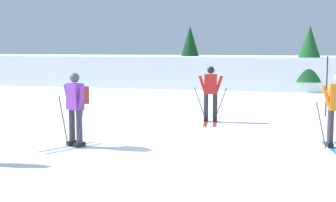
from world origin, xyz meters
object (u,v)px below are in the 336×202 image
at_px(skier_red, 211,92).
at_px(trail_marker_pole, 327,86).
at_px(skier_purple, 76,106).
at_px(conifer_far_left, 190,51).
at_px(conifer_far_right, 309,53).

bearing_deg(skier_red, trail_marker_pole, 32.62).
relative_size(skier_purple, conifer_far_left, 0.48).
height_order(trail_marker_pole, conifer_far_right, conifer_far_right).
height_order(skier_purple, trail_marker_pole, trail_marker_pole).
distance_m(trail_marker_pole, conifer_far_right, 9.19).
distance_m(skier_purple, conifer_far_left, 18.15).
height_order(skier_red, trail_marker_pole, trail_marker_pole).
bearing_deg(skier_purple, skier_red, 62.99).
bearing_deg(trail_marker_pole, skier_red, -147.38).
bearing_deg(skier_red, conifer_far_left, 105.41).
relative_size(skier_purple, conifer_far_right, 0.50).
bearing_deg(trail_marker_pole, conifer_far_right, 92.87).
height_order(skier_red, conifer_far_right, conifer_far_right).
bearing_deg(skier_red, conifer_far_right, 75.08).
height_order(conifer_far_left, conifer_far_right, conifer_far_left).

